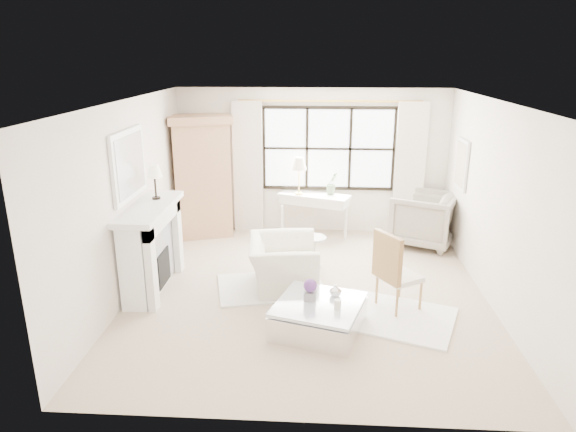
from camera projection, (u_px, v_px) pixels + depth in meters
The scene contains 32 objects.
floor at pixel (308, 292), 7.41m from camera, with size 5.50×5.50×0.00m, color #C0A98E.
ceiling at pixel (310, 101), 6.59m from camera, with size 5.50×5.50×0.00m, color white.
wall_back at pixel (312, 161), 9.61m from camera, with size 5.00×5.00×0.00m, color white.
wall_front at pixel (302, 291), 4.38m from camera, with size 5.00×5.00×0.00m, color silver.
wall_left at pixel (130, 199), 7.14m from camera, with size 5.50×5.50×0.00m, color beige.
wall_right at pixel (496, 205), 6.86m from camera, with size 5.50×5.50×0.00m, color beige.
window_pane at pixel (328, 149), 9.50m from camera, with size 2.40×0.02×1.50m, color white.
window_frame at pixel (328, 149), 9.49m from camera, with size 2.50×0.04×1.50m, color black, non-canonical shape.
curtain_rod at pixel (330, 101), 9.18m from camera, with size 0.04×0.04×3.30m, color gold.
curtain_left at pixel (248, 168), 9.62m from camera, with size 0.55×0.10×2.47m, color beige.
curtain_right at pixel (410, 170), 9.45m from camera, with size 0.55×0.10×2.47m, color silver.
fireplace at pixel (150, 247), 7.34m from camera, with size 0.58×1.66×1.26m.
mirror_frame at pixel (128, 165), 6.99m from camera, with size 0.05×1.15×0.95m, color white.
mirror_glass at pixel (131, 165), 6.99m from camera, with size 0.02×1.00×0.80m, color silver.
art_frame at pixel (462, 164), 8.41m from camera, with size 0.04×0.62×0.82m, color silver.
art_canvas at pixel (460, 164), 8.41m from camera, with size 0.01×0.52×0.72m, color #B6A78D.
mantel_lamp at pixel (154, 173), 7.36m from camera, with size 0.22×0.22×0.51m.
armoire at pixel (202, 176), 9.41m from camera, with size 1.28×1.02×2.24m.
console_table at pixel (314, 215), 9.59m from camera, with size 1.38×0.86×0.80m.
console_lamp at pixel (299, 165), 9.31m from camera, with size 0.28×0.28×0.69m.
orchid_plant at pixel (332, 183), 9.40m from camera, with size 0.23×0.19×0.43m, color #5A734D.
side_table at pixel (314, 247), 8.20m from camera, with size 0.40×0.40×0.51m.
rug_left at pixel (271, 286), 7.55m from camera, with size 1.52×1.08×0.03m, color white.
rug_right at pixel (393, 317), 6.69m from camera, with size 1.51×1.14×0.03m, color white.
club_armchair at pixel (283, 264), 7.47m from camera, with size 1.11×0.97×0.72m, color white.
wingback_chair at pixel (424, 219), 9.12m from camera, with size 1.02×1.05×0.95m, color gray.
french_chair at pixel (397, 287), 6.84m from camera, with size 0.67×0.66×1.08m.
coffee_table at pixel (319, 317), 6.33m from camera, with size 1.25×1.25×0.38m.
planter_box at pixel (310, 296), 6.33m from camera, with size 0.14×0.14×0.11m, color slate.
planter_flowers at pixel (310, 286), 6.29m from camera, with size 0.17×0.17×0.17m, color #5A2E74.
pillar_candle at pixel (338, 304), 6.10m from camera, with size 0.08×0.08×0.12m, color beige.
coffee_vase at pixel (335, 290), 6.42m from camera, with size 0.15×0.15×0.16m, color silver.
Camera 1 is at (0.12, -6.73, 3.30)m, focal length 32.00 mm.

